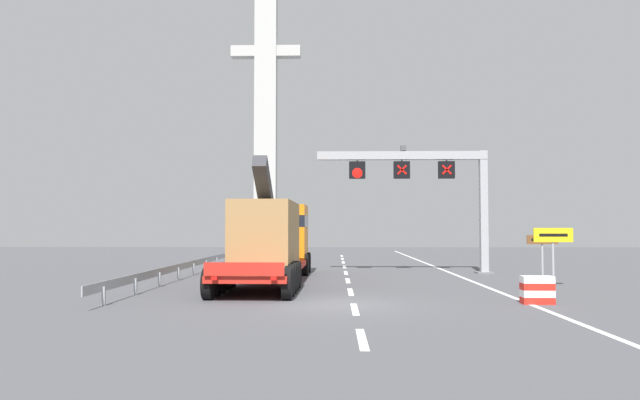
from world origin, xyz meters
TOP-DOWN VIEW (x-y plane):
  - ground at (0.00, 0.00)m, footprint 112.00×112.00m
  - lane_markings at (0.53, 13.43)m, footprint 0.20×41.45m
  - edge_line_right at (6.20, 12.00)m, footprint 0.20×63.00m
  - overhead_lane_gantry at (4.98, 13.31)m, footprint 9.45×0.90m
  - heavy_haul_truck_red at (-2.93, 8.50)m, footprint 3.16×14.09m
  - exit_sign_yellow at (8.96, 5.72)m, footprint 1.61×0.15m
  - tourist_info_sign_brown at (9.17, 7.64)m, footprint 1.38×0.15m
  - crash_barrier_striped at (6.47, 0.28)m, footprint 1.00×0.51m
  - guardrail_left at (-7.42, 14.70)m, footprint 0.13×33.40m
  - bridge_pylon_distant at (-8.99, 57.82)m, footprint 9.00×2.00m

SIDE VIEW (x-z plane):
  - ground at x=0.00m, z-range 0.00..0.00m
  - edge_line_right at x=6.20m, z-range 0.00..0.01m
  - lane_markings at x=0.53m, z-range 0.00..0.01m
  - crash_barrier_striped at x=6.47m, z-range 0.00..0.90m
  - guardrail_left at x=-7.42m, z-range 0.18..0.94m
  - tourist_info_sign_brown at x=9.17m, z-range 0.54..2.66m
  - exit_sign_yellow at x=8.96m, z-range 0.66..3.10m
  - heavy_haul_truck_red at x=-2.93m, z-range -0.66..4.64m
  - overhead_lane_gantry at x=4.98m, z-range 1.75..8.67m
  - bridge_pylon_distant at x=-8.99m, z-range 0.40..41.17m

